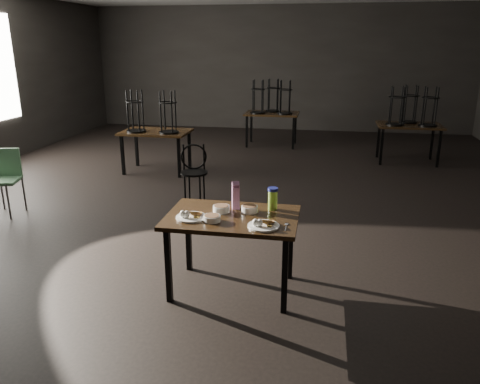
% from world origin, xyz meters
% --- Properties ---
extents(room, '(12.00, 12.04, 3.22)m').
position_xyz_m(room, '(-0.06, 0.01, 2.33)').
color(room, black).
rests_on(room, ground).
extents(main_table, '(1.20, 0.80, 0.75)m').
position_xyz_m(main_table, '(0.48, -2.79, 0.67)').
color(main_table, black).
rests_on(main_table, ground).
extents(plate_left, '(0.28, 0.28, 0.09)m').
position_xyz_m(plate_left, '(0.13, -2.92, 0.77)').
color(plate_left, white).
rests_on(plate_left, main_table).
extents(plate_right, '(0.27, 0.27, 0.09)m').
position_xyz_m(plate_right, '(0.79, -3.01, 0.77)').
color(plate_right, white).
rests_on(plate_right, main_table).
extents(bowl_near, '(0.16, 0.16, 0.06)m').
position_xyz_m(bowl_near, '(0.36, -2.72, 0.78)').
color(bowl_near, white).
rests_on(bowl_near, main_table).
extents(bowl_far, '(0.15, 0.15, 0.06)m').
position_xyz_m(bowl_far, '(0.62, -2.67, 0.78)').
color(bowl_far, white).
rests_on(bowl_far, main_table).
extents(bowl_big, '(0.15, 0.15, 0.05)m').
position_xyz_m(bowl_big, '(0.33, -2.96, 0.78)').
color(bowl_big, white).
rests_on(bowl_big, main_table).
extents(juice_carton, '(0.08, 0.08, 0.27)m').
position_xyz_m(juice_carton, '(0.47, -2.60, 0.87)').
color(juice_carton, '#8B196A').
rests_on(juice_carton, main_table).
extents(water_bottle, '(0.12, 0.12, 0.21)m').
position_xyz_m(water_bottle, '(0.82, -2.56, 0.86)').
color(water_bottle, '#91C038').
rests_on(water_bottle, main_table).
extents(spoon, '(0.04, 0.18, 0.01)m').
position_xyz_m(spoon, '(0.99, -2.94, 0.75)').
color(spoon, silver).
rests_on(spoon, main_table).
extents(bentwood_chair, '(0.43, 0.43, 0.84)m').
position_xyz_m(bentwood_chair, '(-0.59, -0.30, 0.50)').
color(bentwood_chair, black).
rests_on(bentwood_chair, ground).
extents(school_chair, '(0.50, 0.50, 0.88)m').
position_xyz_m(school_chair, '(-3.01, -1.24, 0.53)').
color(school_chair, '#6BA775').
rests_on(school_chair, ground).
extents(bg_table_left, '(1.20, 0.80, 1.48)m').
position_xyz_m(bg_table_left, '(-1.71, 1.15, 0.75)').
color(bg_table_left, black).
rests_on(bg_table_left, ground).
extents(bg_table_right, '(1.20, 0.80, 1.48)m').
position_xyz_m(bg_table_right, '(2.88, 2.73, 0.78)').
color(bg_table_right, black).
rests_on(bg_table_right, ground).
extents(bg_table_far, '(1.20, 0.80, 1.48)m').
position_xyz_m(bg_table_far, '(0.08, 3.83, 0.78)').
color(bg_table_far, black).
rests_on(bg_table_far, ground).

